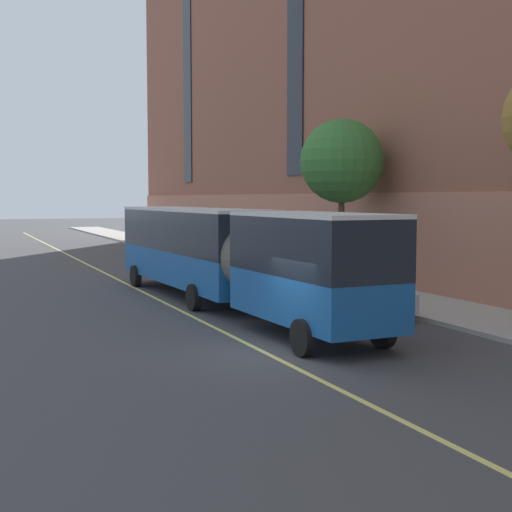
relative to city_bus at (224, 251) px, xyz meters
name	(u,v)px	position (x,y,z in m)	size (l,w,h in m)	color
ground_plane	(285,353)	(-1.23, -7.92, -2.16)	(260.00, 260.00, 0.00)	#424244
sidewalk	(464,314)	(7.18, -4.92, -2.08)	(4.03, 160.00, 0.15)	#ADA89E
city_bus	(224,251)	(0.00, 0.00, 0.00)	(3.42, 19.79, 3.74)	#19569E
parked_car_white_0	(198,255)	(3.98, 15.14, -1.38)	(2.00, 4.24, 1.56)	silver
parked_car_silver_1	(357,293)	(3.84, -3.25, -1.37)	(2.13, 4.85, 1.56)	#B7B7BC
parked_car_navy_4	(262,269)	(4.03, 5.78, -1.37)	(2.04, 4.71, 1.56)	navy
street_tree_far_uptown	(342,162)	(7.03, 3.53, 3.65)	(3.82, 3.82, 7.59)	brown
lane_centerline	(229,335)	(-1.70, -4.92, -2.15)	(0.16, 140.00, 0.01)	#E0D66B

